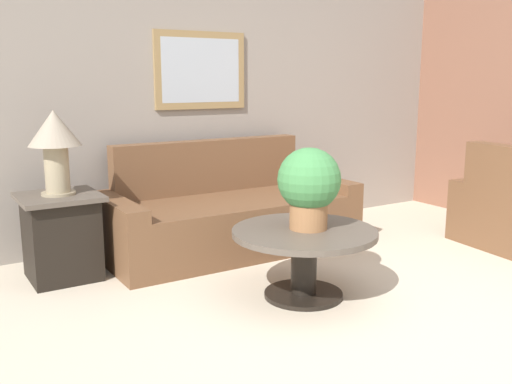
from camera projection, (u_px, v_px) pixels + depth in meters
ground_plane at (435, 334)px, 3.30m from camera, size 20.00×20.00×0.00m
wall_back at (214, 95)px, 5.30m from camera, size 7.40×0.09×2.60m
couch_main at (228, 216)px, 4.93m from camera, size 2.16×0.95×0.92m
coffee_table at (304, 248)px, 3.82m from camera, size 0.97×0.97×0.47m
side_table at (62, 236)px, 4.19m from camera, size 0.56×0.56×0.63m
table_lamp at (55, 139)px, 4.05m from camera, size 0.37×0.37×0.61m
potted_plant_on_table at (309, 184)px, 3.76m from camera, size 0.42×0.42×0.55m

